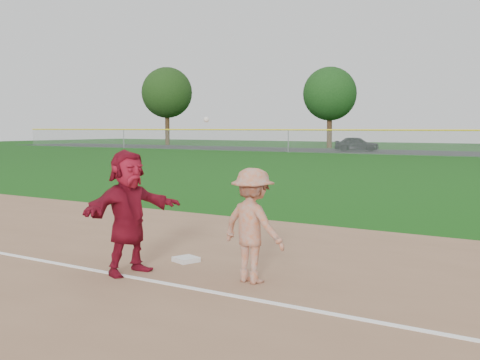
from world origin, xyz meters
The scene contains 8 objects.
ground centered at (0.00, 0.00, 0.00)m, with size 160.00×160.00×0.00m, color #11470D.
foul_line centered at (0.00, -0.80, 0.03)m, with size 60.00×0.10×0.01m, color white.
first_base centered at (-0.37, 0.45, 0.06)m, with size 0.34×0.34×0.08m, color silver.
base_runner centered at (-0.60, -0.63, 0.95)m, with size 1.73×0.55×1.86m, color maroon.
car_left centered at (-15.70, 45.38, 0.69)m, with size 1.61×4.01×1.37m, color black.
first_base_play centered at (1.22, -0.04, 0.83)m, with size 1.31×0.76×2.34m.
tree_0 centered at (-44.00, 52.00, 6.59)m, with size 6.40×6.40×9.81m.
tree_1 centered at (-22.00, 53.00, 5.83)m, with size 5.80×5.80×8.75m.
Camera 1 is at (5.64, -7.15, 2.20)m, focal length 45.00 mm.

